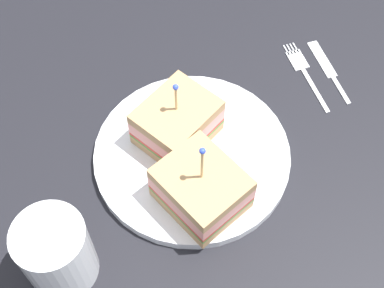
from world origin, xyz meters
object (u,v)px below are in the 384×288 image
drink_glass (58,254)px  knife (328,68)px  fork (303,68)px  plate (192,155)px  sandwich_half_front (177,122)px  sandwich_half_back (201,189)px

drink_glass → knife: (35.50, 27.35, -4.10)cm
drink_glass → fork: size_ratio=0.75×
plate → knife: size_ratio=2.10×
plate → drink_glass: drink_glass is taller
sandwich_half_front → knife: 24.77cm
sandwich_half_front → sandwich_half_back: (2.35, -9.47, 0.03)cm
sandwich_half_back → fork: sandwich_half_back is taller
sandwich_half_back → drink_glass: 17.44cm
sandwich_half_front → fork: (18.31, 10.96, -4.03)cm
sandwich_half_back → sandwich_half_front: bearing=104.0°
plate → sandwich_half_front: sandwich_half_front is taller
plate → fork: (16.62, 13.73, -0.49)cm
sandwich_half_front → sandwich_half_back: bearing=-76.0°
sandwich_half_back → knife: size_ratio=1.05×
sandwich_half_front → fork: 21.72cm
sandwich_half_front → sandwich_half_back: 9.76cm
fork → sandwich_half_front: bearing=-149.1°
sandwich_half_front → drink_glass: sandwich_half_front is taller
sandwich_half_front → sandwich_half_back: sandwich_half_back is taller
sandwich_half_back → fork: bearing=52.0°
plate → knife: bearing=34.0°
sandwich_half_front → knife: bearing=26.4°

